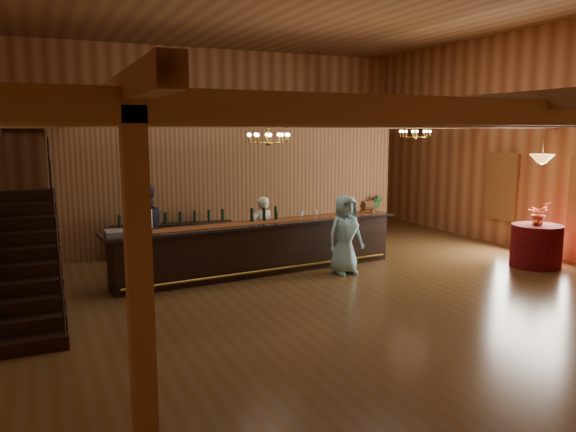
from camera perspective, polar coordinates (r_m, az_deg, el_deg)
name	(u,v)px	position (r m, az deg, el deg)	size (l,w,h in m)	color
floor	(318,276)	(11.77, 3.04, -6.14)	(14.00, 14.00, 0.00)	#543619
ceiling	(320,1)	(11.65, 3.28, 21.01)	(14.00, 14.00, 0.00)	brown
wall_back	(216,139)	(17.89, -7.28, 7.77)	(12.00, 0.10, 5.50)	#BA7F4D
wall_right	(537,141)	(15.11, 23.98, 6.95)	(0.10, 14.00, 5.50)	#BA7F4D
beam_grid	(308,119)	(11.84, 2.03, 9.80)	(11.90, 13.90, 0.39)	olive
support_posts	(330,203)	(11.03, 4.30, 1.32)	(9.20, 10.20, 3.20)	olive
partition_wall	(239,188)	(14.48, -5.03, 2.86)	(9.00, 0.18, 3.10)	brown
window_right_back	(502,187)	(15.82, 20.91, 2.81)	(0.12, 1.05, 1.75)	white
staircase	(26,262)	(9.58, -25.05, -4.23)	(1.00, 2.80, 2.00)	black
backroom_boxes	(223,216)	(16.56, -6.59, -0.01)	(4.10, 0.60, 1.10)	black
tasting_bar	(261,247)	(11.93, -2.78, -3.21)	(6.59, 1.44, 1.10)	black
beverage_dispenser	(145,217)	(10.97, -14.30, -0.13)	(0.26, 0.26, 0.60)	silver
glass_rack_tray	(119,233)	(10.79, -16.78, -1.66)	(0.50, 0.50, 0.10)	gray
raffle_drum	(367,206)	(13.23, 8.07, 1.02)	(0.34, 0.24, 0.30)	brown
bar_bottle_0	(252,215)	(11.85, -3.68, 0.08)	(0.07, 0.07, 0.30)	black
bar_bottle_1	(264,214)	(11.98, -2.44, 0.19)	(0.07, 0.07, 0.30)	black
bar_bottle_2	(276,213)	(12.11, -1.24, 0.28)	(0.07, 0.07, 0.30)	black
backbar_shelf	(174,240)	(13.76, -11.54, -2.41)	(2.87, 0.45, 0.81)	black
round_table	(536,246)	(13.66, 23.90, -2.78)	(1.09, 1.09, 0.94)	maroon
chandelier_left	(268,138)	(10.68, -2.00, 7.95)	(0.80, 0.80, 0.48)	#B29237
chandelier_right	(415,134)	(15.12, 12.78, 8.17)	(0.80, 0.80, 0.42)	#B29237
pendant_lamp	(542,159)	(13.44, 24.40, 5.32)	(0.52, 0.52, 0.90)	#B29237
bartender	(262,231)	(12.66, -2.66, -1.50)	(0.56, 0.37, 1.55)	white
staff_second	(145,231)	(11.93, -14.34, -1.46)	(0.94, 0.73, 1.93)	#292735
guest	(345,235)	(11.88, 5.83, -1.90)	(0.82, 0.53, 1.67)	#8DD6E3
floor_plant	(372,216)	(16.25, 8.56, 0.04)	(0.66, 0.53, 1.20)	#265126
table_flowers	(538,213)	(13.61, 24.08, 0.25)	(0.45, 0.39, 0.50)	#D95C35
table_vase	(537,219)	(13.51, 23.98, -0.28)	(0.14, 0.14, 0.28)	#B29237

